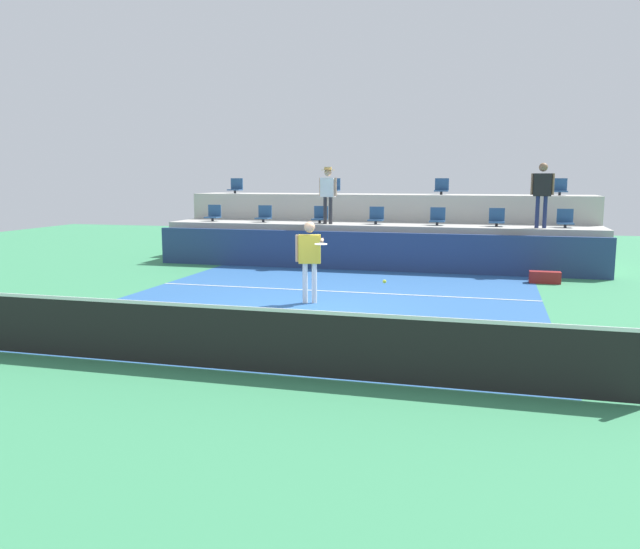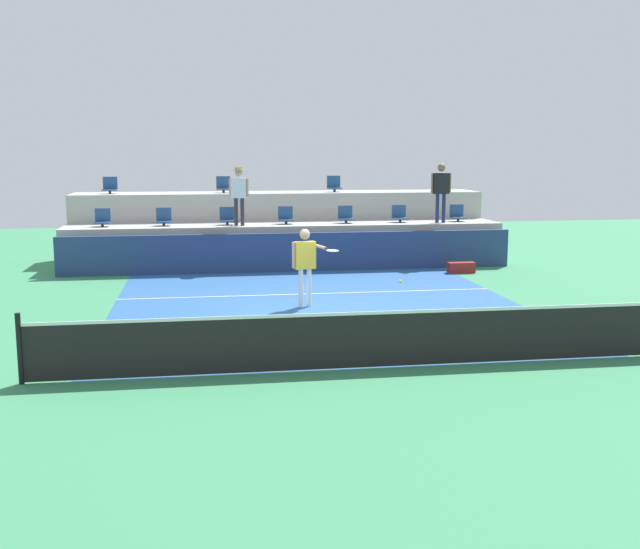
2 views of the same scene
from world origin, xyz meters
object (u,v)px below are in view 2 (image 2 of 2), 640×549
at_px(stadium_chair_upper_right, 334,185).
at_px(equipment_bag, 461,268).
at_px(tennis_player, 306,259).
at_px(spectator_leaning_on_rail, 441,187).
at_px(stadium_chair_upper_far_left, 110,187).
at_px(stadium_chair_upper_left, 223,186).
at_px(stadium_chair_lower_far_left, 103,219).
at_px(stadium_chair_lower_left, 164,218).
at_px(spectator_with_hat, 239,190).
at_px(stadium_chair_lower_center, 286,217).
at_px(stadium_chair_upper_far_right, 439,184).
at_px(stadium_chair_lower_mid_left, 227,217).
at_px(stadium_chair_lower_right, 400,215).
at_px(stadium_chair_lower_mid_right, 346,216).
at_px(stadium_chair_lower_far_right, 457,214).
at_px(tennis_ball, 400,281).

relative_size(stadium_chair_upper_right, equipment_bag, 0.68).
relative_size(tennis_player, spectator_leaning_on_rail, 0.97).
height_order(stadium_chair_upper_far_left, equipment_bag, stadium_chair_upper_far_left).
relative_size(stadium_chair_upper_left, equipment_bag, 0.68).
bearing_deg(stadium_chair_upper_right, stadium_chair_lower_far_left, -165.81).
height_order(stadium_chair_lower_left, stadium_chair_upper_left, stadium_chair_upper_left).
distance_m(stadium_chair_upper_right, spectator_with_hat, 3.87).
xyz_separation_m(stadium_chair_lower_far_left, spectator_leaning_on_rail, (10.02, -0.38, 0.88)).
bearing_deg(tennis_player, stadium_chair_lower_center, 87.58).
relative_size(stadium_chair_upper_right, stadium_chair_upper_far_right, 1.00).
height_order(stadium_chair_lower_far_left, stadium_chair_lower_center, same).
bearing_deg(stadium_chair_lower_mid_left, equipment_bag, -19.41).
height_order(stadium_chair_lower_left, stadium_chair_lower_right, same).
height_order(stadium_chair_lower_far_left, stadium_chair_lower_mid_left, same).
distance_m(tennis_player, equipment_bag, 6.49).
height_order(stadium_chair_lower_mid_left, stadium_chair_lower_mid_right, same).
xyz_separation_m(stadium_chair_lower_far_right, stadium_chair_upper_right, (-3.58, 1.80, 0.85)).
height_order(spectator_with_hat, tennis_ball, spectator_with_hat).
height_order(stadium_chair_lower_mid_right, stadium_chair_upper_left, stadium_chair_upper_left).
height_order(stadium_chair_lower_left, spectator_leaning_on_rail, spectator_leaning_on_rail).
bearing_deg(stadium_chair_lower_mid_left, stadium_chair_lower_right, 0.00).
height_order(stadium_chair_upper_left, tennis_player, stadium_chair_upper_left).
xyz_separation_m(stadium_chair_lower_far_right, stadium_chair_upper_far_right, (-0.02, 1.80, 0.85)).
distance_m(stadium_chair_upper_far_right, spectator_leaning_on_rail, 2.28).
relative_size(stadium_chair_upper_far_left, stadium_chair_upper_left, 1.00).
height_order(stadium_chair_lower_mid_left, equipment_bag, stadium_chair_lower_mid_left).
relative_size(stadium_chair_lower_mid_right, spectator_leaning_on_rail, 0.29).
xyz_separation_m(stadium_chair_lower_mid_right, spectator_with_hat, (-3.24, -0.38, 0.83)).
relative_size(stadium_chair_lower_mid_left, spectator_leaning_on_rail, 0.29).
xyz_separation_m(stadium_chair_lower_mid_right, stadium_chair_upper_far_left, (-7.12, 1.80, 0.85)).
bearing_deg(stadium_chair_upper_far_left, tennis_player, -58.31).
bearing_deg(stadium_chair_lower_far_right, spectator_leaning_on_rail, -150.43).
xyz_separation_m(stadium_chair_lower_left, stadium_chair_upper_far_left, (-1.69, 1.80, 0.85)).
bearing_deg(stadium_chair_lower_left, stadium_chair_upper_right, 18.50).
bearing_deg(stadium_chair_lower_right, stadium_chair_lower_far_right, 0.00).
xyz_separation_m(stadium_chair_lower_center, tennis_ball, (1.52, -7.60, -0.72)).
relative_size(stadium_chair_lower_left, spectator_leaning_on_rail, 0.29).
height_order(stadium_chair_lower_mid_left, tennis_ball, stadium_chair_lower_mid_left).
bearing_deg(spectator_with_hat, stadium_chair_lower_center, 15.24).
distance_m(stadium_chair_lower_mid_right, stadium_chair_upper_left, 4.13).
relative_size(stadium_chair_upper_far_left, spectator_leaning_on_rail, 0.29).
distance_m(stadium_chair_upper_far_left, tennis_ball, 11.72).
distance_m(stadium_chair_upper_far_right, tennis_ball, 10.27).
bearing_deg(stadium_chair_lower_far_left, stadium_chair_lower_right, 0.00).
relative_size(stadium_chair_upper_left, stadium_chair_upper_right, 1.00).
xyz_separation_m(stadium_chair_upper_far_left, tennis_player, (5.02, -8.13, -1.25)).
bearing_deg(spectator_with_hat, stadium_chair_lower_right, 4.46).
bearing_deg(tennis_ball, equipment_bag, 58.94).
height_order(stadium_chair_lower_left, stadium_chair_lower_mid_left, same).
bearing_deg(spectator_leaning_on_rail, stadium_chair_upper_right, 143.06).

